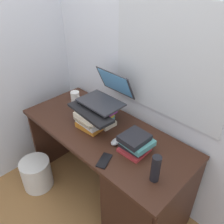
% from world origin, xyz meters
% --- Properties ---
extents(ground_plane, '(6.00, 6.00, 0.00)m').
position_xyz_m(ground_plane, '(0.00, 0.00, 0.00)').
color(ground_plane, olive).
extents(wall_back, '(6.00, 0.06, 2.60)m').
position_xyz_m(wall_back, '(0.00, 0.36, 1.30)').
color(wall_back, silver).
rests_on(wall_back, ground).
extents(wall_left, '(0.05, 6.00, 2.60)m').
position_xyz_m(wall_left, '(-0.92, 0.00, 1.30)').
color(wall_left, silver).
rests_on(wall_left, ground).
extents(desk, '(1.45, 0.62, 0.75)m').
position_xyz_m(desk, '(0.37, -0.02, 0.41)').
color(desk, '#381E14').
rests_on(desk, ground).
extents(book_stack_tall, '(0.23, 0.18, 0.18)m').
position_xyz_m(book_stack_tall, '(-0.09, 0.06, 0.84)').
color(book_stack_tall, beige).
rests_on(book_stack_tall, desk).
extents(book_stack_keyboard_riser, '(0.23, 0.18, 0.14)m').
position_xyz_m(book_stack_keyboard_riser, '(-0.10, -0.05, 0.82)').
color(book_stack_keyboard_riser, orange).
rests_on(book_stack_keyboard_riser, desk).
extents(book_stack_side, '(0.21, 0.21, 0.13)m').
position_xyz_m(book_stack_side, '(0.32, 0.00, 0.81)').
color(book_stack_side, '#B22D33').
rests_on(book_stack_side, desk).
extents(laptop, '(0.34, 0.33, 0.22)m').
position_xyz_m(laptop, '(-0.10, 0.13, 0.98)').
color(laptop, '#2D2D33').
rests_on(laptop, book_stack_tall).
extents(keyboard, '(0.43, 0.17, 0.02)m').
position_xyz_m(keyboard, '(-0.10, -0.05, 0.90)').
color(keyboard, black).
rests_on(keyboard, book_stack_keyboard_riser).
extents(computer_mouse, '(0.06, 0.10, 0.04)m').
position_xyz_m(computer_mouse, '(0.17, -0.04, 0.76)').
color(computer_mouse, '#A5A8AD').
rests_on(computer_mouse, desk).
extents(mug, '(0.12, 0.08, 0.09)m').
position_xyz_m(mug, '(-0.52, 0.12, 0.79)').
color(mug, white).
rests_on(mug, desk).
extents(water_bottle, '(0.06, 0.06, 0.19)m').
position_xyz_m(water_bottle, '(0.57, -0.12, 0.84)').
color(water_bottle, black).
rests_on(water_bottle, desk).
extents(cell_phone, '(0.11, 0.15, 0.01)m').
position_xyz_m(cell_phone, '(0.24, -0.23, 0.75)').
color(cell_phone, black).
rests_on(cell_phone, desk).
extents(wastebasket, '(0.28, 0.28, 0.30)m').
position_xyz_m(wastebasket, '(-0.53, -0.40, 0.15)').
color(wastebasket, silver).
rests_on(wastebasket, ground).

